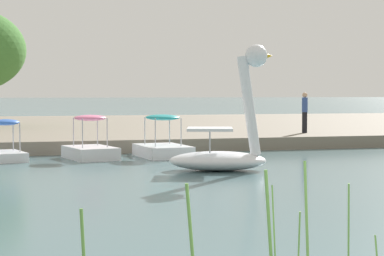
{
  "coord_description": "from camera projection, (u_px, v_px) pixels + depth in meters",
  "views": [
    {
      "loc": [
        -2.74,
        -4.94,
        2.21
      ],
      "look_at": [
        2.54,
        14.37,
        1.18
      ],
      "focal_mm": 63.11,
      "sensor_mm": 36.0,
      "label": 1
    }
  ],
  "objects": [
    {
      "name": "pedal_boat_teal",
      "position": [
        163.0,
        145.0,
        23.41
      ],
      "size": [
        1.76,
        2.53,
        1.47
      ],
      "color": "white",
      "rests_on": "ground_plane"
    },
    {
      "name": "swan_boat",
      "position": [
        224.0,
        144.0,
        19.24
      ],
      "size": [
        3.08,
        2.21,
        3.59
      ],
      "color": "white",
      "rests_on": "ground_plane"
    },
    {
      "name": "shore_bank_far",
      "position": [
        59.0,
        128.0,
        37.61
      ],
      "size": [
        118.87,
        27.69,
        0.49
      ],
      "primitive_type": "cube",
      "color": "slate",
      "rests_on": "ground_plane"
    },
    {
      "name": "person_on_path",
      "position": [
        305.0,
        112.0,
        29.15
      ],
      "size": [
        0.3,
        0.29,
        1.76
      ],
      "color": "black",
      "rests_on": "shore_bank_far"
    },
    {
      "name": "pedal_boat_pink",
      "position": [
        90.0,
        147.0,
        22.69
      ],
      "size": [
        1.81,
        2.38,
        1.48
      ],
      "color": "white",
      "rests_on": "ground_plane"
    },
    {
      "name": "reed_clump_foreground",
      "position": [
        240.0,
        252.0,
        6.55
      ],
      "size": [
        2.79,
        1.11,
        1.58
      ],
      "color": "#669942",
      "rests_on": "ground_plane"
    },
    {
      "name": "pedal_boat_blue",
      "position": [
        6.0,
        148.0,
        22.02
      ],
      "size": [
        1.44,
        2.03,
        1.36
      ],
      "color": "white",
      "rests_on": "ground_plane"
    }
  ]
}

